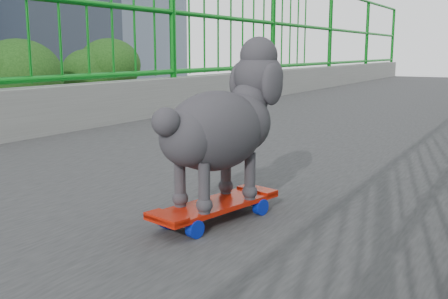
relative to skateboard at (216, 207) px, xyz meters
The scene contains 3 objects.
skateboard is the anchor object (origin of this frame).
poodle 0.26m from the skateboard, 77.48° to the left, with size 0.30×0.54×0.46m.
car_3 23.25m from the skateboard, 135.99° to the left, with size 1.93×4.74×1.38m, color white.
Camera 1 is at (1.30, 0.28, 7.52)m, focal length 42.00 mm.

